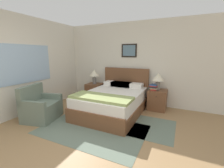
# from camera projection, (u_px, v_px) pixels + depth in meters

# --- Properties ---
(ground_plane) EXTENTS (16.00, 16.00, 0.00)m
(ground_plane) POSITION_uv_depth(u_px,v_px,m) (66.00, 162.00, 2.27)
(ground_plane) COLOR #99754C
(wall_back) EXTENTS (6.99, 0.09, 2.60)m
(wall_back) POSITION_uv_depth(u_px,v_px,m) (133.00, 63.00, 4.85)
(wall_back) COLOR silver
(wall_back) RESTS_ON ground_plane
(wall_left) EXTENTS (0.08, 5.58, 2.60)m
(wall_left) POSITION_uv_depth(u_px,v_px,m) (39.00, 65.00, 4.37)
(wall_left) COLOR silver
(wall_left) RESTS_ON ground_plane
(area_rug_main) EXTENTS (2.25, 1.41, 0.01)m
(area_rug_main) POSITION_uv_depth(u_px,v_px,m) (92.00, 129.00, 3.25)
(area_rug_main) COLOR slate
(area_rug_main) RESTS_ON ground_plane
(area_rug_bedside) EXTENTS (0.98, 1.13, 0.01)m
(area_rug_bedside) POSITION_uv_depth(u_px,v_px,m) (152.00, 127.00, 3.34)
(area_rug_bedside) COLOR slate
(area_rug_bedside) RESTS_ON ground_plane
(bed) EXTENTS (1.51, 2.09, 1.15)m
(bed) POSITION_uv_depth(u_px,v_px,m) (113.00, 101.00, 4.16)
(bed) COLOR brown
(bed) RESTS_ON ground_plane
(armchair) EXTENTS (0.86, 0.94, 0.86)m
(armchair) POSITION_uv_depth(u_px,v_px,m) (41.00, 108.00, 3.73)
(armchair) COLOR slate
(armchair) RESTS_ON ground_plane
(nightstand_near_window) EXTENTS (0.50, 0.54, 0.59)m
(nightstand_near_window) POSITION_uv_depth(u_px,v_px,m) (95.00, 92.00, 5.28)
(nightstand_near_window) COLOR brown
(nightstand_near_window) RESTS_ON ground_plane
(nightstand_by_door) EXTENTS (0.50, 0.54, 0.59)m
(nightstand_by_door) POSITION_uv_depth(u_px,v_px,m) (157.00, 100.00, 4.38)
(nightstand_by_door) COLOR brown
(nightstand_by_door) RESTS_ON ground_plane
(table_lamp_near_window) EXTENTS (0.33, 0.33, 0.49)m
(table_lamp_near_window) POSITION_uv_depth(u_px,v_px,m) (94.00, 74.00, 5.15)
(table_lamp_near_window) COLOR slate
(table_lamp_near_window) RESTS_ON nightstand_near_window
(table_lamp_by_door) EXTENTS (0.33, 0.33, 0.49)m
(table_lamp_by_door) POSITION_uv_depth(u_px,v_px,m) (158.00, 78.00, 4.26)
(table_lamp_by_door) COLOR slate
(table_lamp_by_door) RESTS_ON nightstand_by_door
(book_thick_bottom) EXTENTS (0.16, 0.21, 0.04)m
(book_thick_bottom) POSITION_uv_depth(u_px,v_px,m) (154.00, 89.00, 4.32)
(book_thick_bottom) COLOR #B7332D
(book_thick_bottom) RESTS_ON nightstand_by_door
(book_hardcover_middle) EXTENTS (0.23, 0.24, 0.04)m
(book_hardcover_middle) POSITION_uv_depth(u_px,v_px,m) (154.00, 88.00, 4.31)
(book_hardcover_middle) COLOR beige
(book_hardcover_middle) RESTS_ON book_thick_bottom
(book_novel_upper) EXTENTS (0.21, 0.27, 0.03)m
(book_novel_upper) POSITION_uv_depth(u_px,v_px,m) (154.00, 87.00, 4.31)
(book_novel_upper) COLOR #232328
(book_novel_upper) RESTS_ON book_hardcover_middle
(book_slim_near_top) EXTENTS (0.22, 0.22, 0.03)m
(book_slim_near_top) POSITION_uv_depth(u_px,v_px,m) (154.00, 86.00, 4.30)
(book_slim_near_top) COLOR #B7332D
(book_slim_near_top) RESTS_ON book_novel_upper
(book_paperback_top) EXTENTS (0.23, 0.24, 0.02)m
(book_paperback_top) POSITION_uv_depth(u_px,v_px,m) (154.00, 85.00, 4.30)
(book_paperback_top) COLOR #335693
(book_paperback_top) RESTS_ON book_slim_near_top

